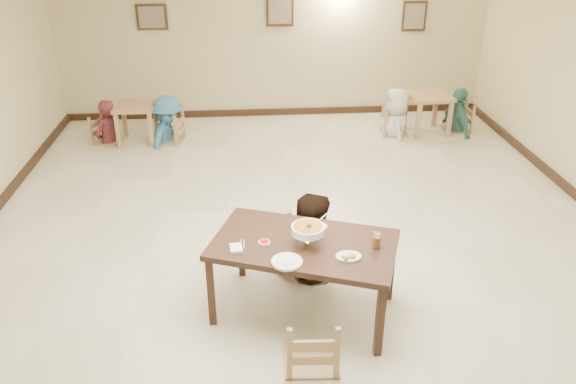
{
  "coord_description": "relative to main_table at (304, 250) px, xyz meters",
  "views": [
    {
      "loc": [
        -0.61,
        -5.56,
        3.64
      ],
      "look_at": [
        -0.18,
        -0.29,
        0.96
      ],
      "focal_mm": 35.0,
      "sensor_mm": 36.0,
      "label": 1
    }
  ],
  "objects": [
    {
      "name": "floor",
      "position": [
        0.09,
        1.06,
        -0.73
      ],
      "size": [
        10.0,
        10.0,
        0.0
      ],
      "primitive_type": "plane",
      "color": "beige",
      "rests_on": "ground"
    },
    {
      "name": "wall_back",
      "position": [
        0.09,
        6.06,
        0.77
      ],
      "size": [
        10.0,
        0.0,
        10.0
      ],
      "primitive_type": "plane",
      "rotation": [
        1.57,
        0.0,
        0.0
      ],
      "color": "beige",
      "rests_on": "floor"
    },
    {
      "name": "baseboard_back",
      "position": [
        0.09,
        6.03,
        -0.67
      ],
      "size": [
        8.0,
        0.06,
        0.12
      ],
      "primitive_type": "cube",
      "color": "black",
      "rests_on": "floor"
    },
    {
      "name": "picture_a",
      "position": [
        -2.11,
        6.02,
        1.17
      ],
      "size": [
        0.55,
        0.04,
        0.45
      ],
      "color": "#372414",
      "rests_on": "wall_back"
    },
    {
      "name": "picture_b",
      "position": [
        0.19,
        6.02,
        1.27
      ],
      "size": [
        0.5,
        0.04,
        0.6
      ],
      "color": "#372414",
      "rests_on": "wall_back"
    },
    {
      "name": "picture_c",
      "position": [
        2.69,
        6.02,
        1.12
      ],
      "size": [
        0.45,
        0.04,
        0.55
      ],
      "color": "#372414",
      "rests_on": "wall_back"
    },
    {
      "name": "main_table",
      "position": [
        0.0,
        0.0,
        0.0
      ],
      "size": [
        1.95,
        1.5,
        0.81
      ],
      "rotation": [
        0.0,
        0.0,
        -0.35
      ],
      "color": "#371F15",
      "rests_on": "floor"
    },
    {
      "name": "chair_far",
      "position": [
        0.1,
        0.82,
        -0.21
      ],
      "size": [
        0.49,
        0.49,
        1.03
      ],
      "rotation": [
        0.0,
        0.0,
        -0.2
      ],
      "color": "tan",
      "rests_on": "floor"
    },
    {
      "name": "chair_near",
      "position": [
        -0.0,
        -0.71,
        -0.21
      ],
      "size": [
        0.49,
        0.49,
        1.04
      ],
      "rotation": [
        0.0,
        0.0,
        3.09
      ],
      "color": "tan",
      "rests_on": "floor"
    },
    {
      "name": "main_diner",
      "position": [
        0.12,
        0.72,
        0.21
      ],
      "size": [
        0.98,
        0.8,
        1.88
      ],
      "primitive_type": "imported",
      "rotation": [
        0.0,
        0.0,
        3.04
      ],
      "color": "gray",
      "rests_on": "floor"
    },
    {
      "name": "curry_warmer",
      "position": [
        0.03,
        -0.05,
        0.25
      ],
      "size": [
        0.35,
        0.31,
        0.28
      ],
      "color": "silver",
      "rests_on": "main_table"
    },
    {
      "name": "rice_plate_far",
      "position": [
        0.12,
        0.26,
        0.1
      ],
      "size": [
        0.27,
        0.27,
        0.06
      ],
      "color": "white",
      "rests_on": "main_table"
    },
    {
      "name": "rice_plate_near",
      "position": [
        -0.19,
        -0.33,
        0.1
      ],
      "size": [
        0.28,
        0.28,
        0.06
      ],
      "color": "white",
      "rests_on": "main_table"
    },
    {
      "name": "fried_plate",
      "position": [
        0.37,
        -0.29,
        0.1
      ],
      "size": [
        0.24,
        0.24,
        0.05
      ],
      "color": "white",
      "rests_on": "main_table"
    },
    {
      "name": "chili_dish",
      "position": [
        -0.38,
        0.01,
        0.09
      ],
      "size": [
        0.11,
        0.11,
        0.02
      ],
      "color": "white",
      "rests_on": "main_table"
    },
    {
      "name": "napkin_cutlery",
      "position": [
        -0.64,
        -0.07,
        0.1
      ],
      "size": [
        0.15,
        0.23,
        0.03
      ],
      "color": "white",
      "rests_on": "main_table"
    },
    {
      "name": "drink_glass",
      "position": [
        0.66,
        -0.14,
        0.15
      ],
      "size": [
        0.08,
        0.08,
        0.15
      ],
      "color": "white",
      "rests_on": "main_table"
    },
    {
      "name": "bg_table_left",
      "position": [
        -2.37,
        4.81,
        -0.19
      ],
      "size": [
        0.68,
        0.68,
        0.67
      ],
      "rotation": [
        0.0,
        0.0,
        -0.02
      ],
      "color": "tan",
      "rests_on": "floor"
    },
    {
      "name": "bg_table_right",
      "position": [
        2.75,
        4.85,
        -0.16
      ],
      "size": [
        0.79,
        0.79,
        0.71
      ],
      "rotation": [
        0.0,
        0.0,
        0.12
      ],
      "color": "tan",
      "rests_on": "floor"
    },
    {
      "name": "bg_chair_ll",
      "position": [
        -2.88,
        4.79,
        -0.26
      ],
      "size": [
        0.44,
        0.44,
        0.94
      ],
      "rotation": [
        0.0,
        0.0,
        1.21
      ],
      "color": "tan",
      "rests_on": "floor"
    },
    {
      "name": "bg_chair_lr",
      "position": [
        -1.85,
        4.77,
        -0.22
      ],
      "size": [
        0.47,
        0.47,
        1.01
      ],
      "rotation": [
        0.0,
        0.0,
        -1.81
      ],
      "color": "tan",
      "rests_on": "floor"
    },
    {
      "name": "bg_chair_rl",
      "position": [
        2.17,
        4.82,
        -0.26
      ],
      "size": [
        0.44,
        0.44,
        0.95
      ],
      "rotation": [
        0.0,
        0.0,
        1.49
      ],
      "color": "tan",
      "rests_on": "floor"
    },
    {
      "name": "bg_chair_rr",
      "position": [
        3.33,
        4.89,
        -0.24
      ],
      "size": [
        0.46,
        0.46,
        0.99
      ],
      "rotation": [
        0.0,
        0.0,
        -1.61
      ],
      "color": "tan",
      "rests_on": "floor"
    },
    {
      "name": "bg_diner_a",
      "position": [
        -2.88,
        4.79,
        0.04
      ],
      "size": [
        0.6,
        0.67,
        1.54
      ],
      "primitive_type": "imported",
      "rotation": [
        0.0,
        0.0,
        4.18
      ],
      "color": "#5C2129",
      "rests_on": "floor"
    },
    {
      "name": "bg_diner_b",
      "position": [
        -1.85,
        4.77,
        0.09
      ],
      "size": [
        0.89,
        1.18,
        1.63
      ],
      "primitive_type": "imported",
      "rotation": [
        0.0,
        0.0,
        1.27
      ],
      "color": "teal",
      "rests_on": "floor"
    },
    {
      "name": "bg_diner_c",
      "position": [
        2.17,
        4.82,
        0.11
      ],
      "size": [
        0.54,
        0.82,
        1.67
      ],
      "primitive_type": "imported",
      "rotation": [
        0.0,
        0.0,
        4.72
      ],
      "color": "silver",
      "rests_on": "floor"
    },
    {
      "name": "bg_diner_d",
      "position": [
        3.33,
        4.89,
        0.07
      ],
      "size": [
        0.51,
        0.98,
        1.6
      ],
      "primitive_type": "imported",
      "rotation": [
        0.0,
        0.0,
        1.71
      ],
      "color": "teal",
      "rests_on": "floor"
    }
  ]
}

